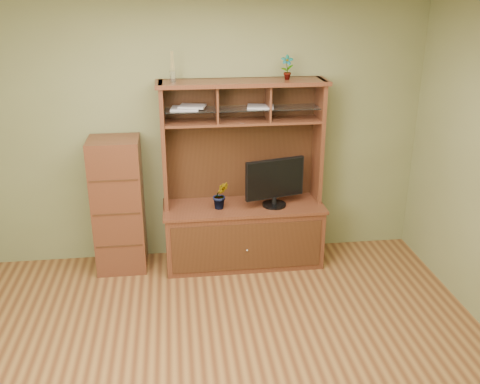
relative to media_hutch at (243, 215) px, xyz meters
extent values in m
cube|color=#573019|center=(-0.35, -1.73, -0.53)|extent=(4.50, 4.00, 0.02)
cube|color=olive|center=(-0.35, 0.28, 0.83)|extent=(4.50, 0.02, 2.70)
cube|color=#492314|center=(0.00, -0.02, -0.21)|extent=(1.60, 0.55, 0.62)
cube|color=black|center=(0.00, -0.30, -0.21)|extent=(1.50, 0.01, 0.50)
sphere|color=silver|center=(0.00, -0.32, -0.24)|extent=(0.02, 0.02, 0.02)
cube|color=#492314|center=(0.00, -0.02, 0.11)|extent=(1.64, 0.59, 0.03)
cube|color=#492314|center=(-0.78, 0.08, 0.75)|extent=(0.04, 0.35, 1.25)
cube|color=#492314|center=(0.78, 0.08, 0.75)|extent=(0.04, 0.35, 1.25)
cube|color=black|center=(0.00, 0.24, 0.75)|extent=(1.52, 0.02, 1.25)
cube|color=#492314|center=(0.00, 0.08, 1.36)|extent=(1.66, 0.40, 0.04)
cube|color=#492314|center=(0.00, 0.08, 0.98)|extent=(1.52, 0.32, 0.02)
cube|color=#492314|center=(-0.25, 0.08, 1.16)|extent=(0.02, 0.31, 0.35)
cube|color=#492314|center=(0.25, 0.08, 1.16)|extent=(0.02, 0.31, 0.35)
cube|color=silver|center=(0.00, 0.07, 1.11)|extent=(1.50, 0.27, 0.01)
cylinder|color=black|center=(0.31, -0.08, 0.14)|extent=(0.24, 0.24, 0.02)
cylinder|color=black|center=(0.31, -0.08, 0.19)|extent=(0.05, 0.05, 0.08)
cube|color=black|center=(0.31, -0.08, 0.42)|extent=(0.62, 0.21, 0.41)
imported|color=#31511B|center=(-0.24, -0.08, 0.27)|extent=(0.17, 0.14, 0.29)
imported|color=#2A6021|center=(0.43, 0.08, 1.49)|extent=(0.13, 0.10, 0.23)
cylinder|color=silver|center=(-0.66, 0.08, 1.43)|extent=(0.06, 0.06, 0.10)
cylinder|color=tan|center=(-0.66, 0.08, 1.57)|extent=(0.04, 0.04, 0.18)
cube|color=#B0B0B5|center=(-0.56, 0.08, 1.12)|extent=(0.29, 0.23, 0.02)
cube|color=#B0B0B5|center=(-0.49, 0.08, 1.14)|extent=(0.28, 0.25, 0.02)
cube|color=#B0B0B5|center=(0.18, 0.08, 1.12)|extent=(0.29, 0.24, 0.02)
cube|color=#492314|center=(-1.26, 0.03, 0.17)|extent=(0.49, 0.44, 1.38)
cube|color=black|center=(-1.26, -0.19, -0.18)|extent=(0.45, 0.01, 0.02)
cube|color=black|center=(-1.26, -0.19, 0.17)|extent=(0.45, 0.01, 0.01)
cube|color=black|center=(-1.26, -0.19, 0.51)|extent=(0.45, 0.01, 0.02)
camera|label=1|loc=(-0.67, -5.03, 2.23)|focal=40.00mm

